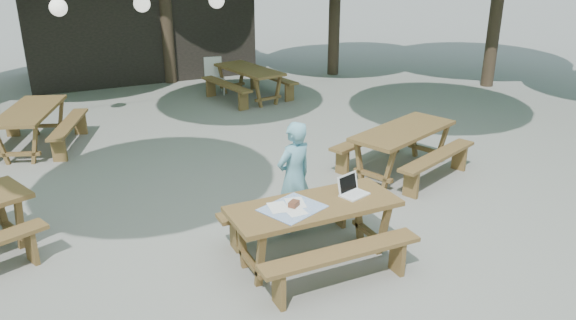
% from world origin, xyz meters
% --- Properties ---
extents(ground, '(80.00, 80.00, 0.00)m').
position_xyz_m(ground, '(0.00, 0.00, 0.00)').
color(ground, slate).
rests_on(ground, ground).
extents(pavilion, '(6.00, 3.00, 2.80)m').
position_xyz_m(pavilion, '(0.50, 10.50, 1.40)').
color(pavilion, black).
rests_on(pavilion, ground).
extents(main_picnic_table, '(2.00, 1.58, 0.75)m').
position_xyz_m(main_picnic_table, '(0.21, -0.79, 0.39)').
color(main_picnic_table, brown).
rests_on(main_picnic_table, ground).
extents(picnic_table_ne, '(2.34, 2.16, 0.75)m').
position_xyz_m(picnic_table_ne, '(2.83, 1.05, 0.39)').
color(picnic_table_ne, brown).
rests_on(picnic_table_ne, ground).
extents(picnic_table_far_w, '(2.13, 2.32, 0.75)m').
position_xyz_m(picnic_table_far_w, '(-2.61, 4.91, 0.39)').
color(picnic_table_far_w, brown).
rests_on(picnic_table_far_w, ground).
extents(picnic_table_far_e, '(1.92, 2.17, 0.75)m').
position_xyz_m(picnic_table_far_e, '(2.29, 6.47, 0.39)').
color(picnic_table_far_e, brown).
rests_on(picnic_table_far_e, ground).
extents(woman, '(0.63, 0.50, 1.50)m').
position_xyz_m(woman, '(0.34, 0.01, 0.75)').
color(woman, '#67A7BC').
rests_on(woman, ground).
extents(plastic_chair, '(0.50, 0.50, 0.90)m').
position_xyz_m(plastic_chair, '(1.69, 7.29, 0.26)').
color(plastic_chair, white).
rests_on(plastic_chair, ground).
extents(laptop, '(0.39, 0.35, 0.24)m').
position_xyz_m(laptop, '(0.74, -0.74, 0.81)').
color(laptop, white).
rests_on(laptop, main_picnic_table).
extents(tabletop_clutter, '(0.81, 0.75, 0.08)m').
position_xyz_m(tabletop_clutter, '(-0.07, -0.78, 0.76)').
color(tabletop_clutter, '#3463B2').
rests_on(tabletop_clutter, main_picnic_table).
extents(paper_lanterns, '(9.00, 0.34, 0.38)m').
position_xyz_m(paper_lanterns, '(-0.19, 6.00, 2.40)').
color(paper_lanterns, black).
rests_on(paper_lanterns, ground).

